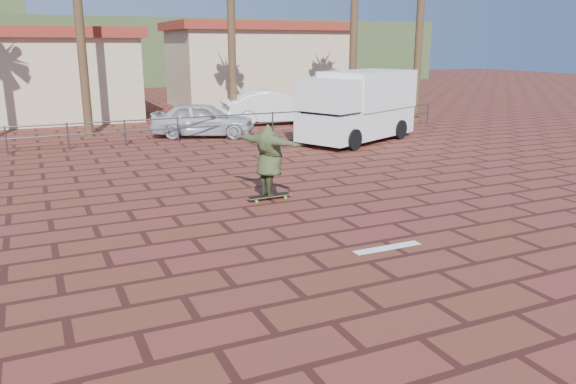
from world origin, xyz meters
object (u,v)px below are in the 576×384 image
object	(u,v)px
car_white	(273,107)
skateboarder	(269,160)
campervan	(358,105)
car_silver	(203,119)
longboard	(269,196)

from	to	relation	value
car_white	skateboarder	bearing A→B (deg)	163.00
skateboarder	campervan	bearing A→B (deg)	-68.47
skateboarder	car_silver	size ratio (longest dim) A/B	0.52
car_silver	car_white	size ratio (longest dim) A/B	0.86
campervan	car_white	world-z (taller)	campervan
campervan	car_silver	distance (m)	6.38
longboard	car_silver	distance (m)	10.27
car_silver	car_white	bearing A→B (deg)	-36.08
longboard	car_silver	size ratio (longest dim) A/B	0.27
longboard	car_white	distance (m)	13.61
car_silver	car_white	world-z (taller)	car_white
campervan	longboard	bearing A→B (deg)	-159.44
longboard	car_silver	xyz separation A→B (m)	(1.32, 10.16, 0.62)
car_silver	campervan	bearing A→B (deg)	-99.48
car_white	campervan	bearing A→B (deg)	-162.89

